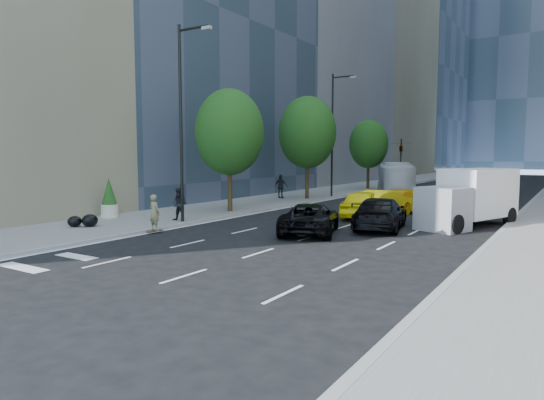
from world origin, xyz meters
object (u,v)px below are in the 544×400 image
Objects in this scene: black_sedan_mercedes at (380,213)px; box_truck at (469,197)px; city_bus at (395,178)px; black_sedan_lincoln at (310,218)px; skateboarder at (155,215)px; planter_shrub at (109,199)px.

black_sedan_mercedes is 0.83× the size of box_truck.
black_sedan_mercedes is 21.14m from city_bus.
black_sedan_lincoln is 3.77m from black_sedan_mercedes.
black_sedan_lincoln is at bearing 40.85° from black_sedan_mercedes.
box_truck reaches higher than skateboarder.
black_sedan_mercedes is at bearing -134.91° from skateboarder.
city_bus is (-3.70, 23.27, 0.76)m from black_sedan_lincoln.
skateboarder is 0.77× the size of planter_shrub.
black_sedan_mercedes is at bearing -116.39° from box_truck.
box_truck is 19.14m from planter_shrub.
city_bus reaches higher than black_sedan_lincoln.
skateboarder is 10.81m from black_sedan_mercedes.
box_truck is at bearing -148.76° from black_sedan_mercedes.
black_sedan_lincoln is at bearing -112.15° from box_truck.
planter_shrub is (-5.40, 1.83, 0.35)m from skateboarder.
black_sedan_mercedes is 0.51× the size of city_bus.
planter_shrub is (-13.78, -5.00, 0.42)m from black_sedan_mercedes.
black_sedan_mercedes is (8.38, 6.83, -0.07)m from skateboarder.
planter_shrub is at bearing -133.95° from box_truck.
black_sedan_mercedes is at bearing -96.35° from city_bus.
box_truck is 2.92× the size of planter_shrub.
skateboarder reaches higher than black_sedan_lincoln.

